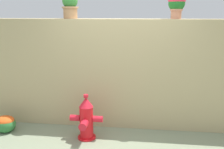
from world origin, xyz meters
TOP-DOWN VIEW (x-y plane):
  - ground_plane at (0.00, 0.00)m, footprint 24.00×24.00m
  - stone_wall at (0.00, 1.01)m, footprint 6.36×0.41m
  - potted_plant_1 at (-0.95, 0.98)m, footprint 0.30×0.30m
  - potted_plant_2 at (0.94, 1.00)m, footprint 0.30×0.30m
  - fire_hydrant at (-0.55, 0.31)m, footprint 0.57×0.46m
  - flower_bush_left at (-2.09, 0.39)m, footprint 0.39×0.35m

SIDE VIEW (x-z plane):
  - ground_plane at x=0.00m, z-range 0.00..0.00m
  - flower_bush_left at x=-2.09m, z-range 0.01..0.32m
  - fire_hydrant at x=-0.55m, z-range -0.04..0.75m
  - stone_wall at x=0.00m, z-range 0.00..2.03m
  - potted_plant_2 at x=0.94m, z-range 2.08..2.49m
  - potted_plant_1 at x=-0.95m, z-range 2.06..2.52m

